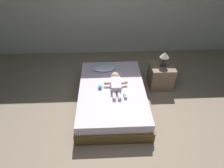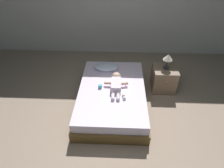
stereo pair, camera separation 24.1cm
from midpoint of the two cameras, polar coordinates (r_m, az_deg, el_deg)
name	(u,v)px [view 1 (the left image)]	position (r m, az deg, el deg)	size (l,w,h in m)	color
ground_plane	(121,139)	(3.31, 0.47, -16.15)	(8.00, 8.00, 0.00)	gray
bed	(112,96)	(3.74, -1.85, -3.60)	(1.28, 1.92, 0.39)	brown
pillow	(104,67)	(4.07, -4.17, 4.98)	(0.51, 0.30, 0.13)	silver
baby	(116,83)	(3.62, -0.78, 0.24)	(0.46, 0.69, 0.17)	silver
toothbrush	(125,83)	(3.73, 2.16, 0.37)	(0.05, 0.14, 0.02)	#AF31A3
nightstand	(161,76)	(4.23, 12.69, 2.33)	(0.48, 0.51, 0.52)	#826952
lamp	(165,56)	(3.97, 13.68, 8.12)	(0.19, 0.19, 0.32)	#333338
toy_block	(100,87)	(3.60, -5.47, -0.89)	(0.07, 0.07, 0.06)	#51A9D3
baby_bottle	(125,96)	(3.40, 1.90, -3.56)	(0.08, 0.12, 0.08)	white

